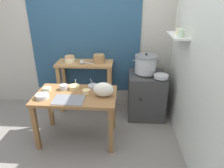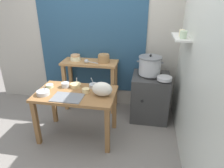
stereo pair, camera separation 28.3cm
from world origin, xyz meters
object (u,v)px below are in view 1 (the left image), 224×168
prep_bowl_0 (86,92)px  prep_bowl_4 (47,89)px  clay_pot (99,59)px  serving_tray (69,100)px  plastic_bag (103,89)px  wide_pan (161,76)px  steamer_pot (146,64)px  bowl_stack_enamel (70,59)px  prep_bowl_2 (74,87)px  prep_bowl_1 (42,96)px  back_shelf_table (85,74)px  prep_bowl_5 (64,87)px  prep_table (76,101)px  stove_block (146,95)px  prep_bowl_3 (93,86)px  ladle (82,62)px

prep_bowl_0 → prep_bowl_4: size_ratio=0.94×
clay_pot → serving_tray: 1.07m
plastic_bag → prep_bowl_4: 0.82m
clay_pot → wide_pan: bearing=-17.6°
steamer_pot → bowl_stack_enamel: (-1.28, 0.12, 0.02)m
prep_bowl_2 → prep_bowl_0: bearing=-37.5°
prep_bowl_1 → prep_bowl_2: size_ratio=1.04×
bowl_stack_enamel → wide_pan: bowl_stack_enamel is taller
steamer_pot → back_shelf_table: bearing=173.9°
prep_bowl_0 → prep_bowl_5: bearing=159.5°
prep_table → serving_tray: (-0.05, -0.17, 0.12)m
bowl_stack_enamel → prep_bowl_5: 0.74m
steamer_pot → wide_pan: steamer_pot is taller
plastic_bag → prep_bowl_4: size_ratio=2.51×
serving_tray → wide_pan: wide_pan is taller
wide_pan → prep_bowl_1: size_ratio=1.30×
prep_table → clay_pot: 0.94m
steamer_pot → prep_table: bearing=-143.7°
wide_pan → stove_block: bearing=135.2°
stove_block → prep_bowl_3: bearing=-148.7°
bowl_stack_enamel → prep_bowl_1: 1.02m
prep_bowl_0 → prep_bowl_5: size_ratio=0.89×
clay_pot → bowl_stack_enamel: bearing=178.5°
wide_pan → ladle: bearing=170.3°
prep_table → prep_bowl_4: 0.46m
steamer_pot → prep_bowl_0: steamer_pot is taller
ladle → prep_bowl_4: (-0.38, -0.65, -0.19)m
plastic_bag → ladle: bearing=119.1°
back_shelf_table → bowl_stack_enamel: 0.37m
prep_table → stove_block: (1.03, 0.71, -0.23)m
prep_table → serving_tray: 0.21m
back_shelf_table → steamer_pot: size_ratio=2.32×
serving_tray → prep_bowl_0: 0.27m
prep_bowl_1 → prep_bowl_3: bearing=29.2°
wide_pan → prep_bowl_5: (-1.43, -0.38, -0.05)m
prep_table → clay_pot: (0.22, 0.84, 0.36)m
clay_pot → stove_block: bearing=-9.1°
prep_bowl_3 → prep_bowl_5: 0.41m
prep_bowl_0 → prep_bowl_2: size_ratio=0.61×
prep_table → bowl_stack_enamel: bowl_stack_enamel is taller
wide_pan → prep_bowl_3: 1.07m
stove_block → bowl_stack_enamel: 1.44m
clay_pot → prep_bowl_1: clay_pot is taller
stove_block → prep_bowl_1: bearing=-149.6°
ladle → prep_bowl_5: 0.64m
steamer_pot → prep_bowl_3: 0.96m
clay_pot → prep_bowl_4: bearing=-131.0°
prep_bowl_2 → wide_pan: bearing=15.5°
prep_bowl_3 → serving_tray: bearing=-124.4°
plastic_bag → prep_bowl_0: plastic_bag is taller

